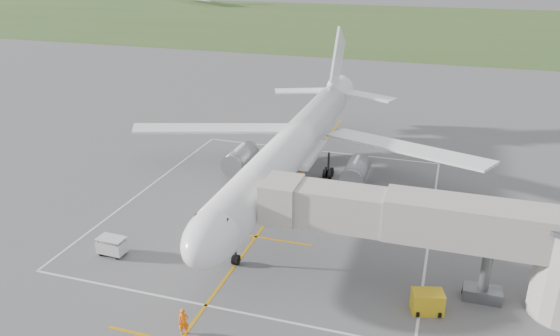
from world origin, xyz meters
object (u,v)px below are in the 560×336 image
(jet_bridge, at_px, (455,234))
(ramp_worker_nose, at_px, (184,322))
(baggage_cart, at_px, (112,246))
(gpu_unit, at_px, (427,302))
(ramp_worker_wing, at_px, (240,165))
(airliner, at_px, (292,147))

(jet_bridge, height_order, ramp_worker_nose, jet_bridge)
(baggage_cart, distance_m, ramp_worker_nose, 12.03)
(gpu_unit, xyz_separation_m, ramp_worker_wing, (-20.90, 18.67, 0.22))
(gpu_unit, height_order, ramp_worker_wing, ramp_worker_wing)
(baggage_cart, xyz_separation_m, ramp_worker_wing, (3.42, 18.74, 0.21))
(baggage_cart, bearing_deg, ramp_worker_nose, -32.75)
(gpu_unit, bearing_deg, airliner, 115.17)
(airliner, distance_m, gpu_unit, 22.49)
(ramp_worker_nose, bearing_deg, airliner, 59.48)
(ramp_worker_nose, relative_size, ramp_worker_wing, 0.93)
(airliner, relative_size, baggage_cart, 20.95)
(ramp_worker_wing, bearing_deg, jet_bridge, -170.12)
(jet_bridge, height_order, ramp_worker_wing, jet_bridge)
(baggage_cart, bearing_deg, ramp_worker_wing, 82.09)
(jet_bridge, relative_size, ramp_worker_wing, 11.90)
(airliner, distance_m, ramp_worker_nose, 24.11)
(jet_bridge, distance_m, ramp_worker_wing, 27.64)
(airliner, height_order, ramp_worker_nose, airliner)
(gpu_unit, xyz_separation_m, baggage_cart, (-24.32, -0.07, 0.01))
(airliner, height_order, baggage_cart, airliner)
(airliner, relative_size, ramp_worker_nose, 25.54)
(airliner, distance_m, jet_bridge, 21.22)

